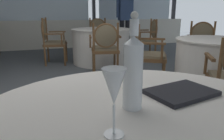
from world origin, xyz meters
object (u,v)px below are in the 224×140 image
wine_glass (116,88)px  dining_chair_0_1 (51,38)px  water_bottle (133,71)px  dining_chair_3_2 (145,51)px  dining_chair_0_0 (98,33)px  dining_chair_3_1 (202,44)px  dining_chair_0_3 (148,37)px  diner_person_0 (125,15)px  dining_chair_0_2 (105,45)px  menu_book (181,92)px

wine_glass → dining_chair_0_1: size_ratio=0.21×
water_bottle → dining_chair_3_2: water_bottle is taller
dining_chair_0_0 → dining_chair_3_1: 2.78m
water_bottle → dining_chair_0_1: water_bottle is taller
dining_chair_0_3 → diner_person_0: 1.70m
water_bottle → dining_chair_0_2: 2.95m
dining_chair_0_1 → wine_glass: bearing=-78.9°
menu_book → dining_chair_3_2: (0.85, 2.06, -0.20)m
menu_book → dining_chair_0_3: bearing=52.7°
wine_glass → dining_chair_0_1: (-0.01, 4.24, -0.33)m
diner_person_0 → dining_chair_3_1: bearing=-174.2°
water_bottle → dining_chair_3_2: (1.11, 2.12, -0.34)m
dining_chair_0_0 → wine_glass: bearing=-2.7°
menu_book → dining_chair_3_2: size_ratio=0.32×
menu_book → dining_chair_0_2: bearing=68.7°
dining_chair_0_0 → dining_chair_0_1: dining_chair_0_1 is taller
water_bottle → dining_chair_0_0: 5.06m
wine_glass → dining_chair_0_1: dining_chair_0_1 is taller
water_bottle → diner_person_0: diner_person_0 is taller
wine_glass → water_bottle: bearing=52.5°
dining_chair_0_1 → dining_chair_0_3: size_ratio=1.03×
water_bottle → diner_person_0: size_ratio=0.21×
wine_glass → dining_chair_3_2: (1.24, 2.29, -0.34)m
water_bottle → dining_chair_3_1: (2.42, 2.47, -0.35)m
dining_chair_0_3 → dining_chair_3_1: dining_chair_0_3 is taller
wine_glass → diner_person_0: diner_person_0 is taller
dining_chair_0_0 → diner_person_0: 1.09m
diner_person_0 → dining_chair_0_3: bearing=175.4°
wine_glass → diner_person_0: size_ratio=0.12×
dining_chair_0_0 → dining_chair_0_3: (0.84, -1.25, 0.02)m
dining_chair_3_1 → dining_chair_0_1: bearing=-91.9°
wine_glass → dining_chair_0_0: 5.25m
dining_chair_0_3 → diner_person_0: diner_person_0 is taller
dining_chair_0_0 → dining_chair_0_2: dining_chair_0_0 is taller
menu_book → dining_chair_3_1: (2.16, 2.41, -0.21)m
dining_chair_0_2 → dining_chair_0_3: (1.24, 0.84, 0.00)m
wine_glass → dining_chair_3_2: bearing=61.5°
dining_chair_0_2 → dining_chair_0_3: size_ratio=0.98×
dining_chair_0_0 → dining_chair_0_1: bearing=-45.1°
wine_glass → dining_chair_0_2: (0.84, 3.00, -0.34)m
water_bottle → dining_chair_0_0: (1.12, 4.92, -0.36)m
dining_chair_3_1 → diner_person_0: diner_person_0 is taller
dining_chair_0_2 → wine_glass: bearing=175.4°
dining_chair_0_0 → dining_chair_3_2: size_ratio=1.02×
water_bottle → dining_chair_0_2: size_ratio=0.39×
menu_book → dining_chair_3_1: 3.24m
dining_chair_0_3 → diner_person_0: size_ratio=0.54×
wine_glass → dining_chair_0_2: wine_glass is taller
water_bottle → dining_chair_0_0: bearing=77.2°
water_bottle → menu_book: 0.31m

